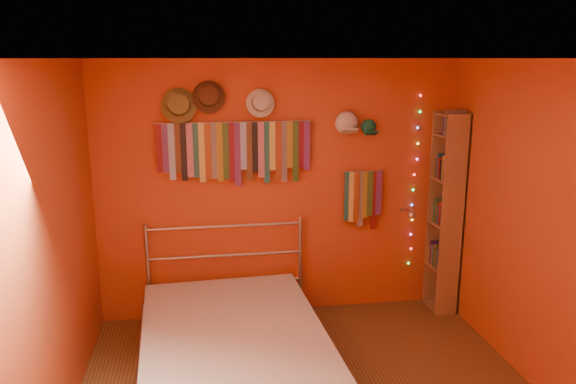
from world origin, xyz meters
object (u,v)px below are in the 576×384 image
tie_rack (235,149)px  bookshelf (449,212)px  bed (233,349)px  reading_lamp (410,214)px

tie_rack → bookshelf: bookshelf is taller
tie_rack → bed: 1.81m
tie_rack → bookshelf: size_ratio=0.72×
tie_rack → reading_lamp: tie_rack is taller
bookshelf → bed: bookshelf is taller
bookshelf → bed: 2.52m
bookshelf → bed: size_ratio=0.95×
reading_lamp → bed: (-1.79, -0.89, -0.80)m
tie_rack → reading_lamp: bearing=-6.5°
reading_lamp → bed: 2.15m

